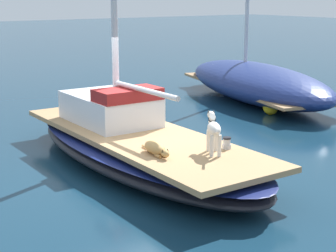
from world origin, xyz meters
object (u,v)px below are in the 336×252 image
(sailboat_main, at_px, (139,149))
(deck_winch, at_px, (227,143))
(moored_boat_starboard_side, at_px, (256,82))
(dog_tan, at_px, (156,148))
(dog_white, at_px, (214,129))
(mooring_buoy, at_px, (271,107))

(sailboat_main, bearing_deg, deck_winch, -68.93)
(sailboat_main, height_order, moored_boat_starboard_side, moored_boat_starboard_side)
(dog_tan, distance_m, deck_winch, 1.31)
(dog_tan, xyz_separation_m, deck_winch, (1.24, -0.43, -0.01))
(dog_tan, relative_size, deck_winch, 4.54)
(deck_winch, bearing_deg, sailboat_main, 111.07)
(sailboat_main, bearing_deg, dog_white, -80.04)
(dog_tan, relative_size, moored_boat_starboard_side, 0.12)
(mooring_buoy, bearing_deg, moored_boat_starboard_side, 57.47)
(dog_white, distance_m, moored_boat_starboard_side, 8.45)
(deck_winch, height_order, moored_boat_starboard_side, moored_boat_starboard_side)
(dog_white, bearing_deg, deck_winch, 10.74)
(dog_white, relative_size, moored_boat_starboard_side, 0.10)
(deck_winch, xyz_separation_m, mooring_buoy, (4.87, 3.68, -0.54))
(sailboat_main, distance_m, mooring_buoy, 5.87)
(moored_boat_starboard_side, distance_m, mooring_buoy, 2.14)
(sailboat_main, xyz_separation_m, mooring_buoy, (5.57, 1.85, -0.12))
(sailboat_main, distance_m, moored_boat_starboard_side, 7.63)
(sailboat_main, relative_size, dog_tan, 7.61)
(deck_winch, bearing_deg, mooring_buoy, 37.08)
(moored_boat_starboard_side, relative_size, mooring_buoy, 18.40)
(dog_white, bearing_deg, moored_boat_starboard_side, 40.93)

